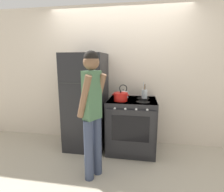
{
  "coord_description": "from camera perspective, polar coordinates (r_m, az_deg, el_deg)",
  "views": [
    {
      "loc": [
        0.45,
        -3.25,
        1.55
      ],
      "look_at": [
        -0.02,
        -0.5,
        0.99
      ],
      "focal_mm": 28.0,
      "sensor_mm": 36.0,
      "label": 1
    }
  ],
  "objects": [
    {
      "name": "utensil_jar",
      "position": [
        3.1,
        10.55,
        0.72
      ],
      "size": [
        0.1,
        0.1,
        0.29
      ],
      "color": "silver",
      "rests_on": "stove_range"
    },
    {
      "name": "person",
      "position": [
        2.24,
        -6.48,
        -4.13
      ],
      "size": [
        0.38,
        0.41,
        1.68
      ],
      "rotation": [
        0.0,
        0.0,
        1.06
      ],
      "color": "#38425B",
      "rests_on": "ground_plane"
    },
    {
      "name": "dutch_oven_pot",
      "position": [
        2.84,
        2.81,
        -0.26
      ],
      "size": [
        0.28,
        0.23,
        0.16
      ],
      "color": "red",
      "rests_on": "stove_range"
    },
    {
      "name": "ground_plane",
      "position": [
        3.63,
        1.73,
        -14.06
      ],
      "size": [
        14.0,
        14.0,
        0.0
      ],
      "primitive_type": "plane",
      "color": "#B2A893"
    },
    {
      "name": "stove_range",
      "position": [
        3.08,
        6.4,
        -9.44
      ],
      "size": [
        0.81,
        0.74,
        0.91
      ],
      "color": "#232326",
      "rests_on": "ground_plane"
    },
    {
      "name": "wall_back",
      "position": [
        3.32,
        1.93,
        6.48
      ],
      "size": [
        10.0,
        0.06,
        2.55
      ],
      "color": "beige",
      "rests_on": "ground_plane"
    },
    {
      "name": "refrigerator",
      "position": [
        3.15,
        -8.47,
        -1.87
      ],
      "size": [
        0.69,
        0.7,
        1.68
      ],
      "color": "black",
      "rests_on": "ground_plane"
    },
    {
      "name": "tea_kettle",
      "position": [
        3.11,
        3.69,
        0.73
      ],
      "size": [
        0.23,
        0.18,
        0.23
      ],
      "color": "silver",
      "rests_on": "stove_range"
    }
  ]
}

